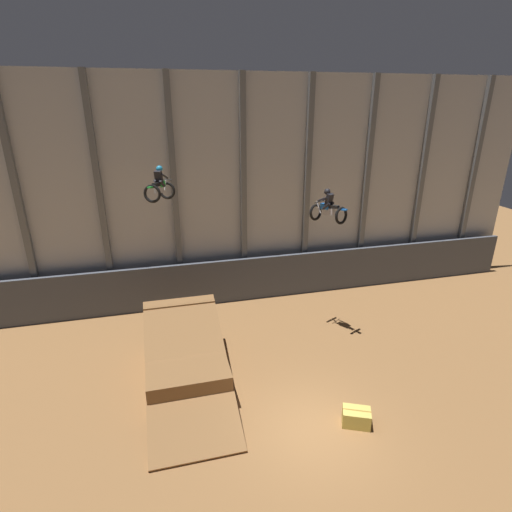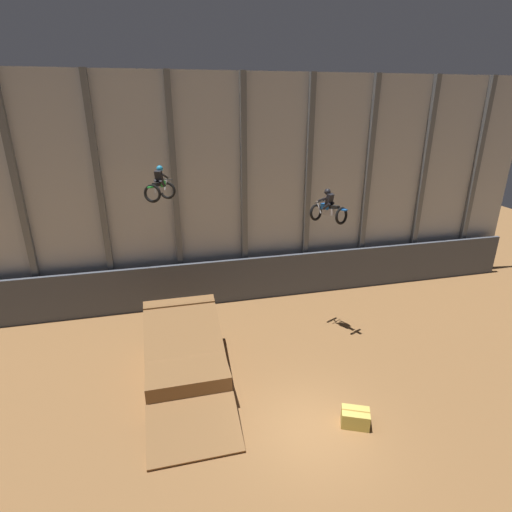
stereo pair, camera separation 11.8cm
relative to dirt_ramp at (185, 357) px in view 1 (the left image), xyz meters
name	(u,v)px [view 1 (the left image)]	position (x,y,z in m)	size (l,w,h in m)	color
ground_plane	(312,430)	(3.70, -3.92, -0.78)	(60.00, 60.00, 0.00)	olive
arena_back_wall	(243,193)	(3.70, 6.25, 4.86)	(32.00, 0.40, 11.29)	#ADB2B7
lower_barrier	(246,279)	(3.70, 5.61, 0.39)	(31.36, 0.20, 2.35)	#474C56
dirt_ramp	(185,357)	(0.00, 0.00, 0.00)	(2.91, 6.46, 2.36)	brown
rider_bike_left_air	(160,187)	(-0.37, 3.50, 5.94)	(1.36, 1.75, 1.52)	black
rider_bike_right_air	(328,209)	(6.46, 1.97, 4.96)	(1.34, 1.76, 1.51)	black
hay_bale_trackside	(356,417)	(5.19, -4.03, -0.50)	(1.07, 0.92, 0.57)	#CCB751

